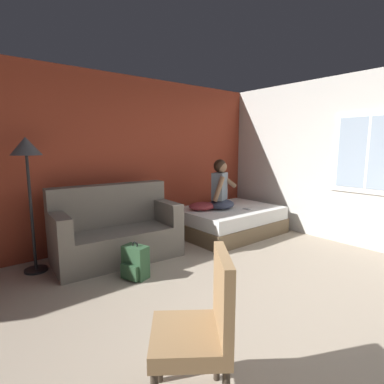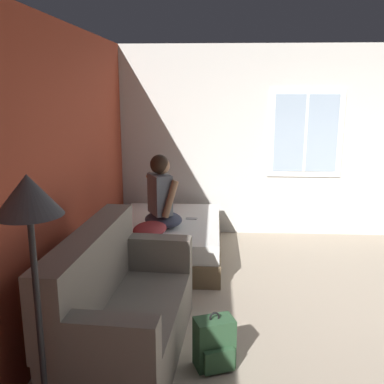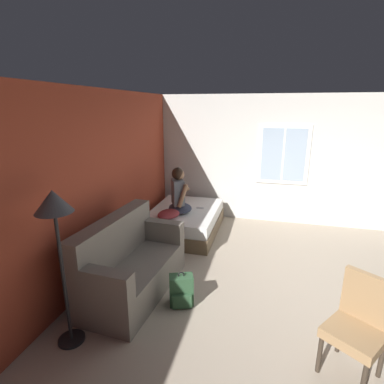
{
  "view_description": "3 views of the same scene",
  "coord_description": "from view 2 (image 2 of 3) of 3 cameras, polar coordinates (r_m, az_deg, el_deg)",
  "views": [
    {
      "loc": [
        -2.24,
        -1.46,
        1.6
      ],
      "look_at": [
        0.42,
        1.83,
        0.94
      ],
      "focal_mm": 28.0,
      "sensor_mm": 36.0,
      "label": 1
    },
    {
      "loc": [
        -3.72,
        1.66,
        2.14
      ],
      "look_at": [
        1.04,
        1.91,
        1.01
      ],
      "focal_mm": 42.0,
      "sensor_mm": 36.0,
      "label": 2
    },
    {
      "loc": [
        -3.78,
        0.7,
        2.45
      ],
      "look_at": [
        0.69,
        1.85,
        1.12
      ],
      "focal_mm": 28.0,
      "sensor_mm": 36.0,
      "label": 3
    }
  ],
  "objects": [
    {
      "name": "throw_pillow",
      "position": [
        5.14,
        -5.37,
        -4.72
      ],
      "size": [
        0.57,
        0.49,
        0.14
      ],
      "primitive_type": "ellipsoid",
      "rotation": [
        0.0,
        0.0,
        -0.31
      ],
      "color": "#993338",
      "rests_on": "bed"
    },
    {
      "name": "couch",
      "position": [
        3.74,
        -9.22,
        -14.66
      ],
      "size": [
        1.76,
        0.94,
        1.04
      ],
      "color": "slate",
      "rests_on": "ground"
    },
    {
      "name": "backpack",
      "position": [
        3.67,
        2.89,
        -18.72
      ],
      "size": [
        0.31,
        0.34,
        0.46
      ],
      "color": "#2D5133",
      "rests_on": "ground"
    },
    {
      "name": "wall_back_accent",
      "position": [
        4.07,
        -17.82,
        1.52
      ],
      "size": [
        10.37,
        0.16,
        2.7
      ],
      "primitive_type": "cube",
      "color": "#993823",
      "rests_on": "ground"
    },
    {
      "name": "wall_side_with_window",
      "position": [
        6.74,
        17.33,
        6.06
      ],
      "size": [
        0.19,
        7.45,
        2.7
      ],
      "color": "silver",
      "rests_on": "ground"
    },
    {
      "name": "person_seated",
      "position": [
        5.37,
        -3.87,
        -0.71
      ],
      "size": [
        0.67,
        0.63,
        0.88
      ],
      "color": "#383D51",
      "rests_on": "bed"
    },
    {
      "name": "cell_phone",
      "position": [
        5.74,
        -0.06,
        -3.39
      ],
      "size": [
        0.08,
        0.15,
        0.01
      ],
      "primitive_type": "cube",
      "rotation": [
        0.0,
        0.0,
        6.18
      ],
      "color": "#B7B7BC",
      "rests_on": "bed"
    },
    {
      "name": "bed",
      "position": [
        5.71,
        -2.96,
        -6.12
      ],
      "size": [
        1.81,
        1.3,
        0.48
      ],
      "color": "brown",
      "rests_on": "ground"
    },
    {
      "name": "floor_lamp",
      "position": [
        2.52,
        -19.82,
        -3.89
      ],
      "size": [
        0.36,
        0.36,
        1.7
      ],
      "color": "black",
      "rests_on": "ground"
    }
  ]
}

